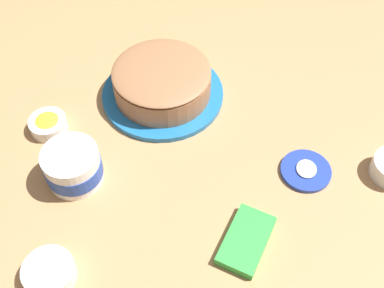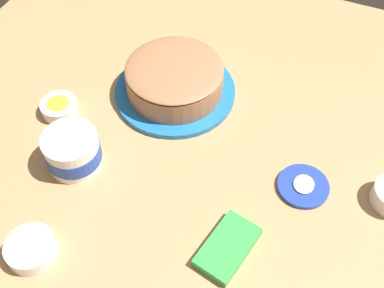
# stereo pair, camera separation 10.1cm
# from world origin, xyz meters

# --- Properties ---
(ground_plane) EXTENTS (1.54, 1.54, 0.00)m
(ground_plane) POSITION_xyz_m (0.00, 0.00, 0.00)
(ground_plane) COLOR tan
(frosted_cake) EXTENTS (0.29, 0.29, 0.09)m
(frosted_cake) POSITION_xyz_m (-0.23, -0.17, 0.04)
(frosted_cake) COLOR #1E6BB2
(frosted_cake) RESTS_ON ground_plane
(frosting_tub) EXTENTS (0.12, 0.12, 0.08)m
(frosting_tub) POSITION_xyz_m (0.04, -0.28, 0.04)
(frosting_tub) COLOR white
(frosting_tub) RESTS_ON ground_plane
(frosting_tub_lid) EXTENTS (0.11, 0.11, 0.02)m
(frosting_tub_lid) POSITION_xyz_m (-0.09, 0.19, 0.01)
(frosting_tub_lid) COLOR #233DAD
(frosting_tub_lid) RESTS_ON ground_plane
(sprinkle_bowl_blue) EXTENTS (0.09, 0.09, 0.04)m
(sprinkle_bowl_blue) POSITION_xyz_m (0.25, -0.24, 0.02)
(sprinkle_bowl_blue) COLOR white
(sprinkle_bowl_blue) RESTS_ON ground_plane
(sprinkle_bowl_yellow) EXTENTS (0.08, 0.08, 0.04)m
(sprinkle_bowl_yellow) POSITION_xyz_m (-0.07, -0.39, 0.02)
(sprinkle_bowl_yellow) COLOR white
(sprinkle_bowl_yellow) RESTS_ON ground_plane
(candy_box_lower) EXTENTS (0.14, 0.10, 0.02)m
(candy_box_lower) POSITION_xyz_m (0.10, 0.09, 0.01)
(candy_box_lower) COLOR green
(candy_box_lower) RESTS_ON ground_plane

